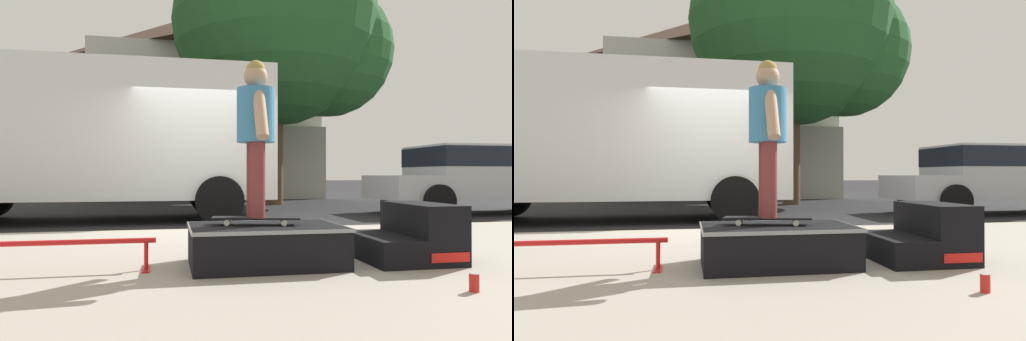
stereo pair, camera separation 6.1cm
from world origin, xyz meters
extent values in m
plane|color=black|center=(0.00, 0.00, 0.00)|extent=(140.00, 140.00, 0.00)
cube|color=#A8A093|center=(0.00, -3.00, 0.06)|extent=(50.00, 5.00, 0.12)
cube|color=black|center=(0.23, -3.35, 0.30)|extent=(1.31, 0.84, 0.35)
cube|color=gray|center=(0.23, -3.35, 0.46)|extent=(1.33, 0.86, 0.03)
cube|color=black|center=(1.34, -3.35, 0.24)|extent=(0.41, 0.88, 0.24)
cube|color=black|center=(1.75, -3.35, 0.38)|extent=(0.41, 0.88, 0.53)
cube|color=red|center=(1.75, -3.80, 0.22)|extent=(0.36, 0.01, 0.08)
cylinder|color=red|center=(-1.53, -3.35, 0.37)|extent=(1.64, 0.04, 0.04)
cylinder|color=red|center=(-0.79, -3.35, 0.24)|extent=(0.04, 0.04, 0.25)
cube|color=red|center=(-0.79, -3.35, 0.13)|extent=(0.06, 0.28, 0.01)
cube|color=black|center=(0.16, -3.31, 0.53)|extent=(0.80, 0.37, 0.02)
cylinder|color=silver|center=(0.42, -3.28, 0.50)|extent=(0.06, 0.04, 0.05)
cylinder|color=silver|center=(0.38, -3.45, 0.50)|extent=(0.06, 0.04, 0.05)
cylinder|color=silver|center=(-0.07, -3.17, 0.50)|extent=(0.06, 0.04, 0.05)
cylinder|color=silver|center=(-0.11, -3.34, 0.50)|extent=(0.06, 0.04, 0.05)
cylinder|color=brown|center=(0.16, -3.23, 0.87)|extent=(0.14, 0.14, 0.66)
cylinder|color=brown|center=(0.16, -3.40, 0.87)|extent=(0.14, 0.14, 0.66)
cylinder|color=#3F8CBF|center=(0.16, -3.31, 1.45)|extent=(0.34, 0.34, 0.48)
cylinder|color=tan|center=(0.16, -3.10, 1.43)|extent=(0.11, 0.29, 0.46)
cylinder|color=tan|center=(0.16, -3.52, 1.43)|extent=(0.11, 0.29, 0.46)
sphere|color=tan|center=(0.16, -3.31, 1.79)|extent=(0.21, 0.21, 0.21)
sphere|color=tan|center=(0.16, -3.31, 1.85)|extent=(0.17, 0.17, 0.17)
cylinder|color=red|center=(1.44, -4.50, 0.18)|extent=(0.07, 0.07, 0.12)
cylinder|color=silver|center=(1.44, -4.50, 0.24)|extent=(0.06, 0.06, 0.00)
cube|color=white|center=(-1.08, 2.20, 1.75)|extent=(5.00, 2.35, 2.60)
cylinder|color=black|center=(0.32, 1.02, 0.45)|extent=(0.90, 0.28, 0.90)
cylinder|color=black|center=(0.32, 3.38, 0.45)|extent=(0.90, 0.28, 0.90)
cube|color=#B2B5BA|center=(4.67, 2.33, 0.64)|extent=(1.10, 1.85, 0.55)
cube|color=#B2B5BA|center=(6.22, 2.33, 0.98)|extent=(2.00, 1.85, 1.25)
cube|color=black|center=(6.22, 2.33, 1.33)|extent=(2.02, 1.87, 0.45)
cylinder|color=black|center=(5.03, 1.41, 0.36)|extent=(0.72, 0.24, 0.72)
cylinder|color=black|center=(5.03, 3.26, 0.36)|extent=(0.72, 0.24, 0.72)
cylinder|color=brown|center=(2.65, 6.51, 1.80)|extent=(0.56, 0.56, 3.60)
sphere|color=#235628|center=(2.65, 6.51, 5.68)|extent=(6.39, 6.39, 6.39)
sphere|color=#235628|center=(4.41, 6.51, 4.88)|extent=(4.15, 4.15, 4.15)
cube|color=silver|center=(0.91, 13.65, 3.00)|extent=(9.00, 7.50, 6.00)
cube|color=#B2ADA3|center=(0.91, 9.65, 1.40)|extent=(9.00, 0.50, 2.80)
pyramid|color=#473328|center=(0.91, 13.65, 7.20)|extent=(9.54, 7.95, 2.40)
camera|label=1|loc=(-0.60, -7.23, 0.92)|focal=31.57mm
camera|label=2|loc=(-0.54, -7.24, 0.92)|focal=31.57mm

